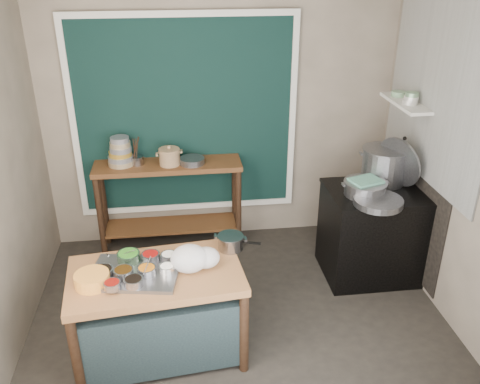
{
  "coord_description": "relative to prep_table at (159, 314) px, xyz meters",
  "views": [
    {
      "loc": [
        -0.43,
        -3.4,
        2.87
      ],
      "look_at": [
        0.04,
        0.25,
        1.09
      ],
      "focal_mm": 38.0,
      "sensor_mm": 36.0,
      "label": 1
    }
  ],
  "objects": [
    {
      "name": "floor",
      "position": [
        0.65,
        0.3,
        -0.39
      ],
      "size": [
        3.5,
        3.0,
        0.02
      ],
      "primitive_type": "cube",
      "color": "#28241E",
      "rests_on": "ground"
    },
    {
      "name": "back_wall",
      "position": [
        0.65,
        1.81,
        1.02
      ],
      "size": [
        3.5,
        0.02,
        2.8
      ],
      "primitive_type": "cube",
      "color": "gray",
      "rests_on": "floor"
    },
    {
      "name": "right_wall",
      "position": [
        2.41,
        0.3,
        1.02
      ],
      "size": [
        0.02,
        3.0,
        2.8
      ],
      "primitive_type": "cube",
      "color": "gray",
      "rests_on": "floor"
    },
    {
      "name": "curtain_panel",
      "position": [
        0.3,
        1.77,
        0.98
      ],
      "size": [
        2.1,
        0.02,
        1.9
      ],
      "primitive_type": "cube",
      "color": "black",
      "rests_on": "back_wall"
    },
    {
      "name": "curtain_frame",
      "position": [
        0.3,
        1.76,
        0.98
      ],
      "size": [
        2.22,
        0.03,
        2.02
      ],
      "primitive_type": null,
      "color": "beige",
      "rests_on": "back_wall"
    },
    {
      "name": "tile_panel",
      "position": [
        2.38,
        0.85,
        1.48
      ],
      "size": [
        0.02,
        1.7,
        1.7
      ],
      "primitive_type": "cube",
      "color": "#B2B2AA",
      "rests_on": "right_wall"
    },
    {
      "name": "soot_patch",
      "position": [
        2.39,
        0.95,
        0.32
      ],
      "size": [
        0.01,
        1.3,
        1.3
      ],
      "primitive_type": "cube",
      "color": "black",
      "rests_on": "right_wall"
    },
    {
      "name": "wall_shelf",
      "position": [
        2.28,
        1.15,
        1.23
      ],
      "size": [
        0.22,
        0.7,
        0.03
      ],
      "primitive_type": "cube",
      "color": "beige",
      "rests_on": "right_wall"
    },
    {
      "name": "prep_table",
      "position": [
        0.0,
        0.0,
        0.0
      ],
      "size": [
        1.31,
        0.84,
        0.75
      ],
      "primitive_type": "cube",
      "rotation": [
        0.0,
        0.0,
        0.1
      ],
      "color": "brown",
      "rests_on": "floor"
    },
    {
      "name": "back_counter",
      "position": [
        0.1,
        1.58,
        0.1
      ],
      "size": [
        1.45,
        0.4,
        0.95
      ],
      "primitive_type": "cube",
      "color": "brown",
      "rests_on": "floor"
    },
    {
      "name": "stove_block",
      "position": [
        2.0,
        0.85,
        0.05
      ],
      "size": [
        0.9,
        0.68,
        0.85
      ],
      "primitive_type": "cube",
      "color": "black",
      "rests_on": "floor"
    },
    {
      "name": "stove_top",
      "position": [
        2.0,
        0.85,
        0.49
      ],
      "size": [
        0.92,
        0.69,
        0.03
      ],
      "primitive_type": "cube",
      "color": "black",
      "rests_on": "stove_block"
    },
    {
      "name": "condiment_tray",
      "position": [
        -0.14,
        -0.01,
        0.39
      ],
      "size": [
        0.69,
        0.55,
        0.03
      ],
      "primitive_type": "cube",
      "rotation": [
        0.0,
        0.0,
        -0.18
      ],
      "color": "gray",
      "rests_on": "prep_table"
    },
    {
      "name": "condiment_bowls",
      "position": [
        -0.15,
        -0.01,
        0.43
      ],
      "size": [
        0.6,
        0.47,
        0.07
      ],
      "color": "gray",
      "rests_on": "condiment_tray"
    },
    {
      "name": "yellow_basin",
      "position": [
        -0.43,
        -0.1,
        0.42
      ],
      "size": [
        0.3,
        0.3,
        0.09
      ],
      "primitive_type": "cylinder",
      "rotation": [
        0.0,
        0.0,
        0.29
      ],
      "color": "orange",
      "rests_on": "prep_table"
    },
    {
      "name": "saucepan",
      "position": [
        0.58,
        0.25,
        0.43
      ],
      "size": [
        0.26,
        0.26,
        0.12
      ],
      "primitive_type": null,
      "rotation": [
        0.0,
        0.0,
        -0.3
      ],
      "color": "gray",
      "rests_on": "prep_table"
    },
    {
      "name": "plastic_bag_a",
      "position": [
        0.25,
        -0.01,
        0.48
      ],
      "size": [
        0.28,
        0.24,
        0.2
      ],
      "primitive_type": "ellipsoid",
      "rotation": [
        0.0,
        0.0,
        -0.03
      ],
      "color": "white",
      "rests_on": "prep_table"
    },
    {
      "name": "plastic_bag_b",
      "position": [
        0.37,
        0.03,
        0.45
      ],
      "size": [
        0.22,
        0.19,
        0.16
      ],
      "primitive_type": "ellipsoid",
      "rotation": [
        0.0,
        0.0,
        -0.09
      ],
      "color": "white",
      "rests_on": "prep_table"
    },
    {
      "name": "bowl_stack",
      "position": [
        -0.35,
        1.6,
        0.7
      ],
      "size": [
        0.25,
        0.25,
        0.28
      ],
      "color": "tan",
      "rests_on": "back_counter"
    },
    {
      "name": "utensil_cup",
      "position": [
        -0.2,
        1.6,
        0.62
      ],
      "size": [
        0.15,
        0.15,
        0.08
      ],
      "primitive_type": "cylinder",
      "rotation": [
        0.0,
        0.0,
        -0.1
      ],
      "color": "gray",
      "rests_on": "back_counter"
    },
    {
      "name": "ceramic_crock",
      "position": [
        0.12,
        1.54,
        0.65
      ],
      "size": [
        0.25,
        0.25,
        0.15
      ],
      "primitive_type": null,
      "rotation": [
        0.0,
        0.0,
        0.2
      ],
      "color": "#8F734E",
      "rests_on": "back_counter"
    },
    {
      "name": "wide_bowl",
      "position": [
        0.34,
        1.54,
        0.61
      ],
      "size": [
        0.27,
        0.27,
        0.06
      ],
      "primitive_type": "cylinder",
      "rotation": [
        0.0,
        0.0,
        -0.13
      ],
      "color": "gray",
      "rests_on": "back_counter"
    },
    {
      "name": "stock_pot",
      "position": [
        2.09,
        1.03,
        0.67
      ],
      "size": [
        0.5,
        0.5,
        0.33
      ],
      "primitive_type": null,
      "rotation": [
        0.0,
        0.0,
        -0.18
      ],
      "color": "gray",
      "rests_on": "stove_top"
    },
    {
      "name": "pot_lid",
      "position": [
        2.19,
        0.94,
        0.74
      ],
      "size": [
        0.31,
        0.49,
        0.48
      ],
      "primitive_type": "cylinder",
      "rotation": [
        0.0,
        1.36,
        0.43
      ],
      "color": "gray",
      "rests_on": "stove_top"
    },
    {
      "name": "steamer",
      "position": [
        1.84,
        0.79,
        0.57
      ],
      "size": [
        0.4,
        0.4,
        0.13
      ],
      "primitive_type": null,
      "rotation": [
        0.0,
        0.0,
        -0.03
      ],
      "color": "gray",
      "rests_on": "stove_top"
    },
    {
      "name": "green_cloth",
      "position": [
        1.84,
        0.79,
        0.64
      ],
      "size": [
        0.31,
        0.27,
        0.02
      ],
      "primitive_type": "cube",
      "rotation": [
        0.0,
        0.0,
        0.31
      ],
      "color": "#5EA893",
      "rests_on": "steamer"
    },
    {
      "name": "shallow_pan",
      "position": [
        1.89,
        0.59,
        0.53
      ],
      "size": [
        0.52,
        0.52,
        0.06
      ],
      "primitive_type": "cylinder",
      "rotation": [
        0.0,
        0.0,
        -0.27
      ],
      "color": "gray",
      "rests_on": "stove_top"
    },
    {
      "name": "shelf_bowl_stack",
      "position": [
        2.28,
        1.06,
        1.29
      ],
      "size": [
        0.13,
        0.13,
        0.11
      ],
      "color": "silver",
      "rests_on": "wall_shelf"
    },
    {
      "name": "shelf_bowl_green",
      "position": [
        2.28,
        1.33,
        1.26
      ],
      "size": [
        0.17,
        0.17,
        0.05
      ],
      "primitive_type": "cylinder",
      "rotation": [
        0.0,
        0.0,
        0.43
      ],
      "color": "gray",
      "rests_on": "wall_shelf"
    }
  ]
}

